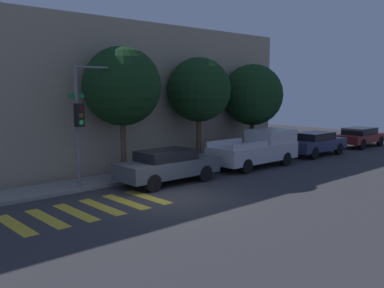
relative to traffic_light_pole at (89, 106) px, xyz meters
name	(u,v)px	position (x,y,z in m)	size (l,w,h in m)	color
ground_plane	(173,199)	(1.51, -3.37, -3.38)	(60.00, 60.00, 0.00)	#333335
sidewalk	(112,179)	(1.51, 0.83, -3.31)	(26.00, 1.99, 0.14)	gray
building_row	(64,96)	(1.51, 5.22, 0.31)	(26.00, 6.00, 7.38)	gray
crosswalk	(89,209)	(-1.53, -2.57, -3.38)	(5.39, 2.60, 0.00)	gold
traffic_light_pole	(89,106)	(0.00, 0.00, 0.00)	(2.52, 0.56, 5.07)	slate
sedan_near_corner	(168,165)	(3.00, -1.27, -2.59)	(4.63, 1.80, 1.47)	#4C5156
pickup_truck	(258,148)	(9.10, -1.27, -2.43)	(5.20, 2.01, 1.89)	#BCBCC1
sedan_middle	(315,143)	(14.64, -1.27, -2.61)	(4.55, 1.86, 1.43)	#2D3351
sedan_far_end	(360,136)	(20.50, -1.27, -2.64)	(4.37, 1.87, 1.36)	maroon
tree_near_corner	(122,86)	(2.23, 0.97, 0.79)	(3.54, 3.54, 5.95)	brown
tree_midblock	(199,90)	(6.95, 0.97, 0.62)	(3.35, 3.35, 5.69)	brown
tree_far_end	(252,95)	(11.32, 0.97, 0.32)	(3.60, 3.60, 5.51)	#4C3823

